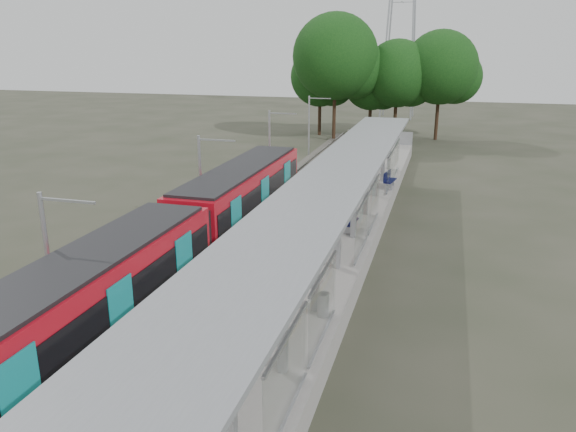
# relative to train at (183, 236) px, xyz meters

# --- Properties ---
(trackbed) EXTENTS (3.00, 70.00, 0.24)m
(trackbed) POSITION_rel_train_xyz_m (-0.00, 6.85, -1.93)
(trackbed) COLOR #59544C
(trackbed) RESTS_ON ground
(platform) EXTENTS (6.00, 50.00, 1.00)m
(platform) POSITION_rel_train_xyz_m (4.50, 6.85, -1.55)
(platform) COLOR gray
(platform) RESTS_ON ground
(tactile_strip) EXTENTS (0.60, 50.00, 0.02)m
(tactile_strip) POSITION_rel_train_xyz_m (1.95, 6.85, -1.04)
(tactile_strip) COLOR gold
(tactile_strip) RESTS_ON platform
(end_fence) EXTENTS (6.00, 0.10, 1.20)m
(end_fence) POSITION_rel_train_xyz_m (4.50, 31.80, -0.45)
(end_fence) COLOR #9EA0A5
(end_fence) RESTS_ON platform
(train) EXTENTS (2.74, 27.60, 3.62)m
(train) POSITION_rel_train_xyz_m (0.00, 0.00, 0.00)
(train) COLOR black
(train) RESTS_ON ground
(canopy) EXTENTS (3.27, 38.00, 3.66)m
(canopy) POSITION_rel_train_xyz_m (6.11, 3.04, 2.15)
(canopy) COLOR #9EA0A5
(canopy) RESTS_ON platform
(tree_cluster) EXTENTS (19.90, 11.89, 13.09)m
(tree_cluster) POSITION_rel_train_xyz_m (2.38, 40.49, 5.45)
(tree_cluster) COLOR #382316
(tree_cluster) RESTS_ON ground
(catenary_masts) EXTENTS (2.08, 48.16, 5.40)m
(catenary_masts) POSITION_rel_train_xyz_m (-1.72, 5.85, 0.86)
(catenary_masts) COLOR #9EA0A5
(catenary_masts) RESTS_ON ground
(bench_mid) EXTENTS (0.57, 1.54, 1.03)m
(bench_mid) POSITION_rel_train_xyz_m (6.14, 5.78, -0.51)
(bench_mid) COLOR #0D1143
(bench_mid) RESTS_ON platform
(bench_far) EXTENTS (0.72, 1.63, 1.07)m
(bench_far) POSITION_rel_train_xyz_m (7.11, 15.09, -0.49)
(bench_far) COLOR #0D1143
(bench_far) RESTS_ON platform
(info_pillar_far) EXTENTS (0.36, 0.36, 1.60)m
(info_pillar_far) POSITION_rel_train_xyz_m (5.38, 6.62, -0.36)
(info_pillar_far) COLOR #C6BD90
(info_pillar_far) RESTS_ON platform
(litter_bin) EXTENTS (0.55, 0.55, 0.84)m
(litter_bin) POSITION_rel_train_xyz_m (6.86, -3.53, -0.63)
(litter_bin) COLOR #9EA0A5
(litter_bin) RESTS_ON platform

